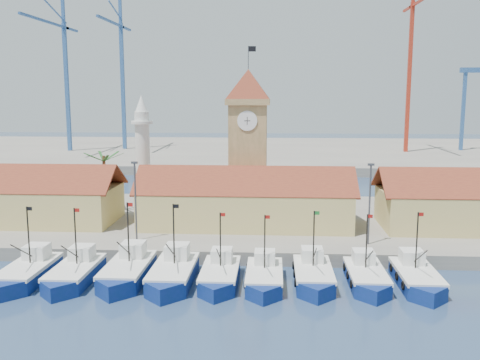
# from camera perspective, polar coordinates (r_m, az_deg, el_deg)

# --- Properties ---
(ground) EXTENTS (400.00, 400.00, 0.00)m
(ground) POSITION_cam_1_polar(r_m,az_deg,el_deg) (49.55, -0.63, -12.07)
(ground) COLOR navy
(ground) RESTS_ON ground
(quay) EXTENTS (140.00, 32.00, 1.50)m
(quay) POSITION_cam_1_polar(r_m,az_deg,el_deg) (72.21, 0.77, -4.60)
(quay) COLOR gray
(quay) RESTS_ON ground
(terminal) EXTENTS (240.00, 80.00, 2.00)m
(terminal) POSITION_cam_1_polar(r_m,az_deg,el_deg) (157.00, 2.32, 2.98)
(terminal) COLOR gray
(terminal) RESTS_ON ground
(boat_0) EXTENTS (3.70, 10.13, 7.67)m
(boat_0) POSITION_cam_1_polar(r_m,az_deg,el_deg) (56.13, -21.82, -9.31)
(boat_0) COLOR navy
(boat_0) RESTS_ON ground
(boat_1) EXTENTS (3.64, 9.97, 7.54)m
(boat_1) POSITION_cam_1_polar(r_m,az_deg,el_deg) (54.47, -17.30, -9.63)
(boat_1) COLOR navy
(boat_1) RESTS_ON ground
(boat_2) EXTENTS (3.87, 10.61, 8.03)m
(boat_2) POSITION_cam_1_polar(r_m,az_deg,el_deg) (53.60, -11.98, -9.66)
(boat_2) COLOR navy
(boat_2) RESTS_ON ground
(boat_3) EXTENTS (3.87, 10.59, 8.01)m
(boat_3) POSITION_cam_1_polar(r_m,az_deg,el_deg) (52.22, -7.19, -10.04)
(boat_3) COLOR navy
(boat_3) RESTS_ON ground
(boat_4) EXTENTS (3.46, 9.49, 7.18)m
(boat_4) POSITION_cam_1_polar(r_m,az_deg,el_deg) (51.73, -2.19, -10.26)
(boat_4) COLOR navy
(boat_4) RESTS_ON ground
(boat_5) EXTENTS (3.41, 9.34, 7.07)m
(boat_5) POSITION_cam_1_polar(r_m,az_deg,el_deg) (51.25, 2.61, -10.47)
(boat_5) COLOR navy
(boat_5) RESTS_ON ground
(boat_6) EXTENTS (3.56, 9.75, 7.38)m
(boat_6) POSITION_cam_1_polar(r_m,az_deg,el_deg) (52.08, 7.85, -10.19)
(boat_6) COLOR navy
(boat_6) RESTS_ON ground
(boat_7) EXTENTS (3.43, 9.41, 7.12)m
(boat_7) POSITION_cam_1_polar(r_m,az_deg,el_deg) (52.66, 13.37, -10.17)
(boat_7) COLOR navy
(boat_7) RESTS_ON ground
(boat_8) EXTENTS (3.58, 9.80, 7.41)m
(boat_8) POSITION_cam_1_polar(r_m,az_deg,el_deg) (53.56, 18.39, -10.03)
(boat_8) COLOR navy
(boat_8) RESTS_ON ground
(hall_left) EXTENTS (31.20, 10.13, 7.61)m
(hall_left) POSITION_cam_1_polar(r_m,az_deg,el_deg) (76.24, -24.19, -2.19)
(hall_left) COLOR tan
(hall_left) RESTS_ON quay
(hall_center) EXTENTS (27.04, 10.13, 7.61)m
(hall_center) POSITION_cam_1_polar(r_m,az_deg,el_deg) (67.60, 0.61, -2.75)
(hall_center) COLOR tan
(hall_center) RESTS_ON quay
(clock_tower) EXTENTS (5.80, 5.80, 22.70)m
(clock_tower) POSITION_cam_1_polar(r_m,az_deg,el_deg) (72.37, 0.87, 4.43)
(clock_tower) COLOR tan
(clock_tower) RESTS_ON quay
(minaret) EXTENTS (3.00, 3.00, 16.30)m
(minaret) POSITION_cam_1_polar(r_m,az_deg,el_deg) (76.75, -10.33, 2.88)
(minaret) COLOR silver
(minaret) RESTS_ON quay
(palm_tree) EXTENTS (5.60, 5.03, 8.39)m
(palm_tree) POSITION_cam_1_polar(r_m,az_deg,el_deg) (76.66, -14.25, 0.11)
(palm_tree) COLOR brown
(palm_tree) RESTS_ON quay
(lamp_posts) EXTENTS (80.70, 0.25, 9.03)m
(lamp_posts) POSITION_cam_1_polar(r_m,az_deg,el_deg) (59.25, 0.70, -1.99)
(lamp_posts) COLOR #3F3F44
(lamp_posts) RESTS_ON quay
(crane_blue_far) EXTENTS (1.00, 36.13, 42.04)m
(crane_blue_far) POSITION_cam_1_polar(r_m,az_deg,el_deg) (157.31, -18.35, 11.52)
(crane_blue_far) COLOR #315C98
(crane_blue_far) RESTS_ON terminal
(crane_blue_near) EXTENTS (1.00, 30.54, 42.93)m
(crane_blue_near) POSITION_cam_1_polar(r_m,az_deg,el_deg) (159.23, -12.57, 11.74)
(crane_blue_near) COLOR #315C98
(crane_blue_near) RESTS_ON terminal
(crane_red_right) EXTENTS (1.00, 30.87, 47.26)m
(crane_red_right) POSITION_cam_1_polar(r_m,az_deg,el_deg) (154.79, 17.79, 12.49)
(crane_red_right) COLOR #B32F1B
(crane_red_right) RESTS_ON terminal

